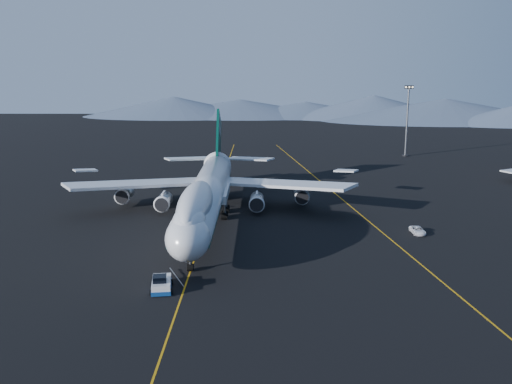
{
  "coord_description": "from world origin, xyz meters",
  "views": [
    {
      "loc": [
        10.4,
        -105.59,
        29.58
      ],
      "look_at": [
        9.4,
        0.06,
        6.0
      ],
      "focal_mm": 40.0,
      "sensor_mm": 36.0,
      "label": 1
    }
  ],
  "objects_px": {
    "floodlight_mast": "(407,121)",
    "pushback_tug": "(162,285)",
    "boeing_747": "(207,193)",
    "service_van": "(418,230)"
  },
  "relations": [
    {
      "from": "boeing_747",
      "to": "pushback_tug",
      "type": "xyz_separation_m",
      "value": [
        -3.0,
        -33.73,
        -5.11
      ]
    },
    {
      "from": "pushback_tug",
      "to": "floodlight_mast",
      "type": "height_order",
      "value": "floodlight_mast"
    },
    {
      "from": "pushback_tug",
      "to": "service_van",
      "type": "height_order",
      "value": "pushback_tug"
    },
    {
      "from": "boeing_747",
      "to": "service_van",
      "type": "relative_size",
      "value": 16.07
    },
    {
      "from": "floodlight_mast",
      "to": "service_van",
      "type": "bearing_deg",
      "value": -102.47
    },
    {
      "from": "boeing_747",
      "to": "floodlight_mast",
      "type": "xyz_separation_m",
      "value": [
        58.28,
        82.42,
        5.92
      ]
    },
    {
      "from": "boeing_747",
      "to": "pushback_tug",
      "type": "distance_m",
      "value": 34.24
    },
    {
      "from": "floodlight_mast",
      "to": "pushback_tug",
      "type": "bearing_deg",
      "value": -117.81
    },
    {
      "from": "pushback_tug",
      "to": "boeing_747",
      "type": "bearing_deg",
      "value": 77.27
    },
    {
      "from": "pushback_tug",
      "to": "floodlight_mast",
      "type": "distance_m",
      "value": 131.79
    }
  ]
}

